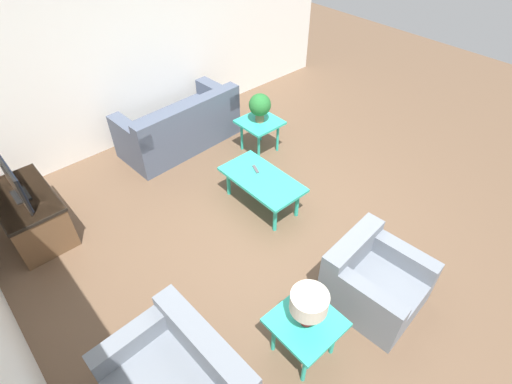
# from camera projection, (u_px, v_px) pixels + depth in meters

# --- Properties ---
(ground_plane) EXTENTS (14.00, 14.00, 0.00)m
(ground_plane) POSITION_uv_depth(u_px,v_px,m) (285.00, 223.00, 5.05)
(ground_plane) COLOR brown
(wall_right) EXTENTS (0.12, 7.20, 2.70)m
(wall_right) POSITION_uv_depth(u_px,v_px,m) (143.00, 47.00, 5.86)
(wall_right) COLOR white
(wall_right) RESTS_ON ground_plane
(sofa) EXTENTS (0.94, 1.85, 0.83)m
(sofa) POSITION_uv_depth(u_px,v_px,m) (181.00, 127.00, 6.14)
(sofa) COLOR #4C566B
(sofa) RESTS_ON ground_plane
(armchair) EXTENTS (0.94, 0.89, 0.71)m
(armchair) POSITION_uv_depth(u_px,v_px,m) (372.00, 281.00, 4.05)
(armchair) COLOR slate
(armchair) RESTS_ON ground_plane
(loveseat) EXTENTS (1.18, 0.91, 0.71)m
(loveseat) POSITION_uv_depth(u_px,v_px,m) (180.00, 384.00, 3.30)
(loveseat) COLOR slate
(loveseat) RESTS_ON ground_plane
(coffee_table) EXTENTS (1.10, 0.58, 0.45)m
(coffee_table) POSITION_uv_depth(u_px,v_px,m) (262.00, 181.00, 5.06)
(coffee_table) COLOR #2DB79E
(coffee_table) RESTS_ON ground_plane
(side_table_plant) EXTENTS (0.57, 0.57, 0.52)m
(side_table_plant) POSITION_uv_depth(u_px,v_px,m) (260.00, 125.00, 5.95)
(side_table_plant) COLOR #2DB79E
(side_table_plant) RESTS_ON ground_plane
(side_table_lamp) EXTENTS (0.57, 0.57, 0.52)m
(side_table_lamp) POSITION_uv_depth(u_px,v_px,m) (305.00, 326.00, 3.51)
(side_table_lamp) COLOR #2DB79E
(side_table_lamp) RESTS_ON ground_plane
(tv_stand_chest) EXTENTS (1.09, 0.62, 0.60)m
(tv_stand_chest) POSITION_uv_depth(u_px,v_px,m) (30.00, 214.00, 4.73)
(tv_stand_chest) COLOR brown
(tv_stand_chest) RESTS_ON ground_plane
(television) EXTENTS (0.83, 0.16, 0.49)m
(television) POSITION_uv_depth(u_px,v_px,m) (12.00, 180.00, 4.38)
(television) COLOR black
(television) RESTS_ON tv_stand_chest
(potted_plant) EXTENTS (0.32, 0.32, 0.43)m
(potted_plant) POSITION_uv_depth(u_px,v_px,m) (260.00, 106.00, 5.73)
(potted_plant) COLOR brown
(potted_plant) RESTS_ON side_table_plant
(table_lamp) EXTENTS (0.32, 0.32, 0.39)m
(table_lamp) POSITION_uv_depth(u_px,v_px,m) (309.00, 304.00, 3.28)
(table_lamp) COLOR red
(table_lamp) RESTS_ON side_table_lamp
(remote_control) EXTENTS (0.16, 0.10, 0.02)m
(remote_control) POSITION_uv_depth(u_px,v_px,m) (256.00, 169.00, 5.14)
(remote_control) COLOR #4C4C51
(remote_control) RESTS_ON coffee_table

